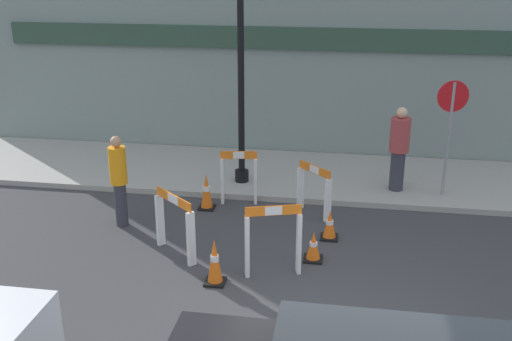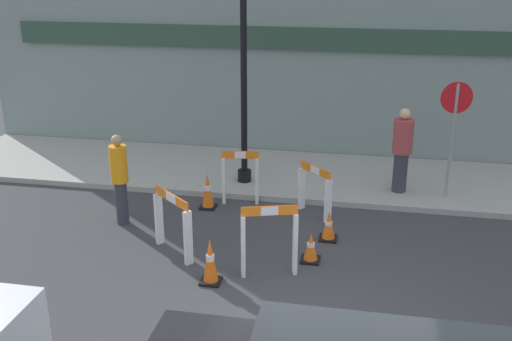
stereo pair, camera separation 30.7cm
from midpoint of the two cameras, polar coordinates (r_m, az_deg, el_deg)
sidewalk_slab at (r=13.03m, az=9.18°, el=-0.73°), size 18.00×2.95×0.12m
storefront_facade at (r=13.88m, az=10.06°, el=12.00°), size 18.00×0.22×5.50m
stop_sign at (r=11.91m, az=19.04°, el=4.45°), size 0.59×0.14×2.28m
barricade_0 at (r=11.09m, az=6.41°, el=-1.77°), size 0.68×0.66×0.97m
barricade_1 at (r=11.54m, az=-0.74°, el=-0.54°), size 0.72×0.24×1.07m
barricade_2 at (r=9.67m, az=-7.05°, el=-4.78°), size 0.82×0.74×1.05m
barricade_3 at (r=8.97m, az=2.26°, el=-6.48°), size 0.85×0.37×1.13m
traffic_cone_0 at (r=10.29m, az=7.79°, el=-5.28°), size 0.30×0.30×0.52m
traffic_cone_1 at (r=11.42m, az=-3.86°, el=-1.97°), size 0.30×0.30×0.72m
traffic_cone_2 at (r=8.89m, az=-3.38°, el=-8.64°), size 0.30×0.30×0.72m
traffic_cone_3 at (r=9.57m, az=6.16°, el=-7.32°), size 0.30×0.30×0.49m
person_worker at (r=10.78m, az=-12.07°, el=-0.56°), size 0.30×0.30×1.66m
person_pedestrian at (r=12.09m, az=14.46°, el=2.08°), size 0.53×0.53×1.70m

